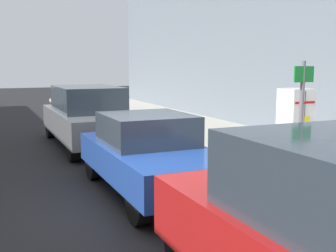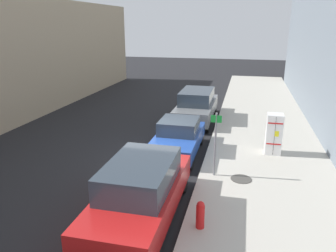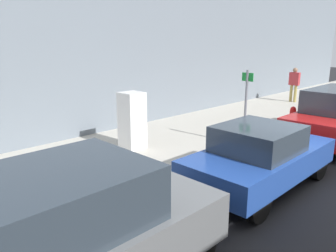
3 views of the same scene
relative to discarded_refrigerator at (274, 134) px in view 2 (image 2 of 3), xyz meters
name	(u,v)px [view 2 (image 2 of 3)]	position (x,y,z in m)	size (l,w,h in m)	color
ground_plane	(153,161)	(4.57, 1.49, -0.99)	(80.00, 80.00, 0.00)	black
sidewalk_slab	(268,170)	(0.22, 1.49, -0.90)	(4.72, 44.00, 0.17)	#B2ADA0
discarded_refrigerator	(274,134)	(0.00, 0.00, 0.00)	(0.61, 0.61, 1.62)	white
manhole_cover	(241,179)	(1.15, 2.68, -0.80)	(0.70, 0.70, 0.02)	#47443F
street_sign_post	(215,141)	(2.08, 2.56, 0.44)	(0.36, 0.07, 2.21)	slate
fire_hydrant	(200,214)	(2.12, 5.70, -0.43)	(0.22, 0.22, 0.74)	red
parked_suv_gray	(197,105)	(3.76, -4.41, -0.11)	(1.86, 4.86, 1.72)	slate
parked_hatchback_blue	(178,137)	(3.76, 0.54, -0.26)	(1.72, 3.89, 1.43)	#23479E
parked_suv_red	(141,191)	(3.76, 5.47, -0.10)	(1.86, 4.81, 1.73)	red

